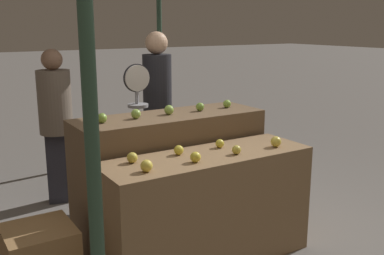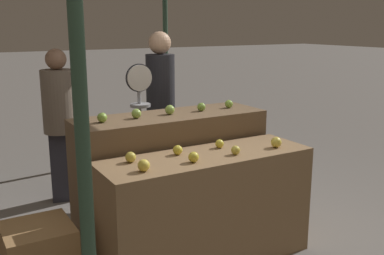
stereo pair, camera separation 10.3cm
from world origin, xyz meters
name	(u,v)px [view 1 (the left image)]	position (x,y,z in m)	size (l,w,h in m)	color
display_counter_front	(207,209)	(0.00, 0.00, 0.45)	(1.69, 0.55, 0.89)	olive
display_counter_back	(170,175)	(0.00, 0.60, 0.55)	(1.69, 0.55, 1.10)	brown
apple_front_0	(146,166)	(-0.58, -0.12, 0.93)	(0.08, 0.08, 0.08)	yellow
apple_front_1	(195,157)	(-0.19, -0.11, 0.93)	(0.08, 0.08, 0.08)	gold
apple_front_2	(236,150)	(0.19, -0.11, 0.93)	(0.07, 0.07, 0.07)	gold
apple_front_3	(276,142)	(0.60, -0.11, 0.94)	(0.09, 0.09, 0.09)	yellow
apple_front_4	(132,158)	(-0.58, 0.12, 0.93)	(0.08, 0.08, 0.08)	gold
apple_front_5	(179,150)	(-0.19, 0.12, 0.93)	(0.07, 0.07, 0.07)	gold
apple_front_6	(220,143)	(0.19, 0.11, 0.93)	(0.07, 0.07, 0.07)	gold
apple_back_0	(102,118)	(-0.62, 0.59, 1.14)	(0.08, 0.08, 0.08)	#84AD3D
apple_back_1	(136,114)	(-0.32, 0.60, 1.14)	(0.08, 0.08, 0.08)	#8EB247
apple_back_2	(169,110)	(0.00, 0.61, 1.14)	(0.08, 0.08, 0.08)	#8EB247
apple_back_3	(200,107)	(0.32, 0.60, 1.14)	(0.08, 0.08, 0.08)	#7AA338
apple_back_4	(227,104)	(0.62, 0.61, 1.14)	(0.07, 0.07, 0.07)	#84AD3D
produce_scale	(138,107)	(-0.03, 1.18, 1.09)	(0.27, 0.20, 1.50)	#99999E
person_vendor_at_scale	(158,101)	(0.34, 1.47, 1.07)	(0.35, 0.35, 1.80)	#2D2D38
person_customer_left	(56,116)	(-0.64, 1.88, 0.94)	(0.41, 0.41, 1.63)	#2D2D38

